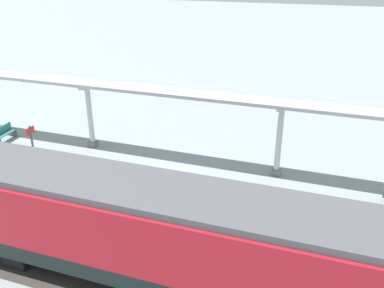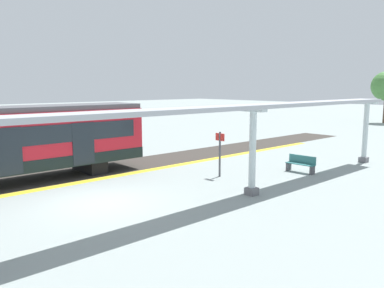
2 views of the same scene
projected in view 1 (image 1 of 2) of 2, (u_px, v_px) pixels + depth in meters
The scene contains 10 objects.
ground_plane at pixel (152, 189), 18.55m from camera, with size 176.00×176.00×0.00m, color gray.
tactile_edge_strip at pixel (116, 232), 15.63m from camera, with size 0.53×38.61×0.01m, color gold.
trackbed at pixel (89, 263), 14.03m from camera, with size 3.20×50.61×0.01m, color #38332D.
train_near_carriage at pixel (141, 231), 12.67m from camera, with size 2.65×13.45×3.48m.
canopy_pillar_second at pixel (279, 141), 19.06m from camera, with size 1.10×0.44×3.51m.
canopy_pillar_third at pixel (90, 116), 22.08m from camera, with size 1.10×0.44×3.51m.
canopy_beam at pixel (173, 93), 19.89m from camera, with size 1.20×30.88×0.16m, color #A8AAB2.
bench_mid_platform at pixel (4, 133), 23.32m from camera, with size 1.52×0.52×0.86m.
platform_info_sign at pixel (32, 143), 19.99m from camera, with size 0.56×0.10×2.20m.
passenger_waiting_near_edge at pixel (258, 214), 14.96m from camera, with size 0.24×0.48×1.61m.
Camera 1 is at (-14.59, -6.96, 9.50)m, focal length 38.33 mm.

